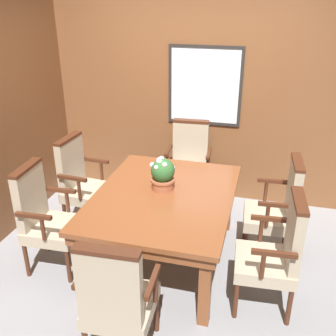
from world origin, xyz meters
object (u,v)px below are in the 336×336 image
chair_left_far (82,181)px  chair_right_far (279,207)px  chair_head_far (189,162)px  potted_plant (163,174)px  dining_table (164,203)px  chair_right_near (276,251)px  chair_head_near (117,299)px  chair_left_near (45,216)px

chair_left_far → chair_right_far: (2.08, -0.03, 0.00)m
chair_head_far → chair_left_far: bearing=-145.6°
chair_right_far → chair_head_far: bearing=-131.7°
potted_plant → chair_right_far: bearing=13.4°
dining_table → potted_plant: size_ratio=5.15×
chair_right_near → chair_head_far: (-1.05, 1.55, 0.00)m
chair_head_near → chair_right_far: 1.87m
chair_left_far → chair_left_near: same height
chair_left_far → chair_left_near: (-0.00, -0.75, 0.00)m
chair_right_near → potted_plant: (-1.07, 0.47, 0.33)m
chair_head_near → chair_head_far: (-0.01, 2.37, 0.00)m
potted_plant → chair_right_near: bearing=-23.8°
chair_left_near → chair_head_near: bearing=-131.2°
chair_right_far → potted_plant: (-1.08, -0.26, 0.33)m
chair_right_far → chair_right_near: (-0.01, -0.73, 0.00)m
chair_head_near → chair_head_far: size_ratio=1.00×
chair_head_near → chair_left_far: same height
chair_left_near → chair_right_near: (2.07, -0.00, 0.00)m
chair_head_far → dining_table: bearing=-92.8°
dining_table → potted_plant: 0.27m
chair_right_far → chair_right_near: 0.73m
dining_table → potted_plant: potted_plant is taller
chair_head_near → chair_left_far: size_ratio=1.00×
chair_right_far → dining_table: bearing=-74.4°
dining_table → chair_left_far: (-1.04, 0.39, -0.09)m
chair_left_near → chair_right_near: size_ratio=1.00×
dining_table → chair_right_far: chair_right_far is taller
chair_head_far → potted_plant: 1.13m
chair_left_far → potted_plant: 1.09m
dining_table → chair_head_far: (-0.02, 1.19, -0.09)m
chair_right_far → chair_left_near: 2.20m
chair_head_near → chair_left_far: (-1.03, 1.57, 0.00)m
chair_left_near → chair_right_near: same height
chair_head_near → chair_left_near: same height
chair_head_near → chair_left_far: 1.88m
chair_left_far → potted_plant: bearing=-101.7°
chair_head_near → chair_head_far: same height
potted_plant → chair_left_far: bearing=164.0°
chair_right_near → chair_head_far: bearing=-150.3°
dining_table → chair_head_near: bearing=-90.3°
chair_head_far → potted_plant: size_ratio=3.29×
chair_head_far → chair_right_far: bearing=-41.6°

